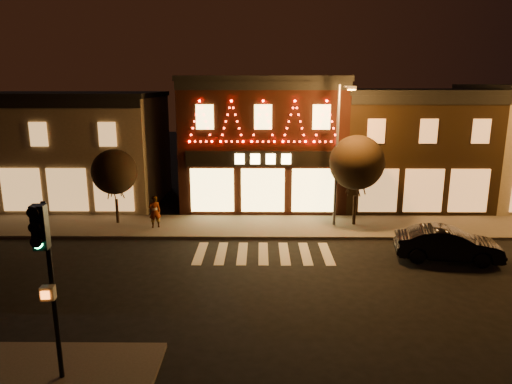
{
  "coord_description": "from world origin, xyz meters",
  "views": [
    {
      "loc": [
        -0.16,
        -16.62,
        7.89
      ],
      "look_at": [
        -0.35,
        4.0,
        3.0
      ],
      "focal_mm": 32.34,
      "sensor_mm": 36.0,
      "label": 1
    }
  ],
  "objects_px": {
    "dark_sedan": "(448,244)",
    "streetlamp_mid": "(339,145)",
    "traffic_signal_near": "(46,259)",
    "pedestrian": "(155,212)"
  },
  "relations": [
    {
      "from": "dark_sedan",
      "to": "pedestrian",
      "type": "distance_m",
      "value": 14.93
    },
    {
      "from": "streetlamp_mid",
      "to": "pedestrian",
      "type": "height_order",
      "value": "streetlamp_mid"
    },
    {
      "from": "traffic_signal_near",
      "to": "streetlamp_mid",
      "type": "distance_m",
      "value": 16.82
    },
    {
      "from": "dark_sedan",
      "to": "streetlamp_mid",
      "type": "bearing_deg",
      "value": 52.68
    },
    {
      "from": "streetlamp_mid",
      "to": "dark_sedan",
      "type": "relative_size",
      "value": 1.67
    },
    {
      "from": "streetlamp_mid",
      "to": "dark_sedan",
      "type": "bearing_deg",
      "value": -33.86
    },
    {
      "from": "traffic_signal_near",
      "to": "pedestrian",
      "type": "distance_m",
      "value": 13.65
    },
    {
      "from": "traffic_signal_near",
      "to": "streetlamp_mid",
      "type": "xyz_separation_m",
      "value": [
        9.58,
        13.78,
        1.05
      ]
    },
    {
      "from": "traffic_signal_near",
      "to": "pedestrian",
      "type": "height_order",
      "value": "traffic_signal_near"
    },
    {
      "from": "streetlamp_mid",
      "to": "pedestrian",
      "type": "xyz_separation_m",
      "value": [
        -9.96,
        -0.38,
        -3.61
      ]
    }
  ]
}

